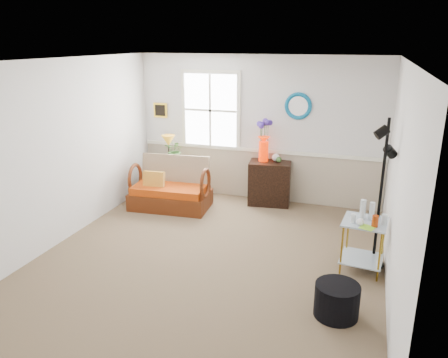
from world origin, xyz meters
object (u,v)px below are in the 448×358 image
(loveseat, at_px, (170,184))
(cabinet, at_px, (270,183))
(side_table, at_px, (363,246))
(lamp_stand, at_px, (169,177))
(floor_lamp, at_px, (381,195))
(ottoman, at_px, (337,300))

(loveseat, distance_m, cabinet, 1.77)
(loveseat, distance_m, side_table, 3.48)
(cabinet, bearing_deg, lamp_stand, 176.37)
(lamp_stand, xyz_separation_m, side_table, (3.58, -1.84, -0.01))
(side_table, xyz_separation_m, floor_lamp, (0.15, 0.19, 0.64))
(side_table, relative_size, floor_lamp, 0.35)
(loveseat, distance_m, ottoman, 3.84)
(cabinet, bearing_deg, loveseat, -162.47)
(loveseat, height_order, ottoman, loveseat)
(lamp_stand, bearing_deg, floor_lamp, -23.88)
(side_table, height_order, floor_lamp, floor_lamp)
(ottoman, bearing_deg, floor_lamp, 74.17)
(loveseat, xyz_separation_m, ottoman, (3.04, -2.33, -0.26))
(cabinet, xyz_separation_m, side_table, (1.66, -1.96, -0.05))
(lamp_stand, distance_m, cabinet, 1.92)
(lamp_stand, xyz_separation_m, cabinet, (1.92, 0.13, 0.05))
(loveseat, xyz_separation_m, floor_lamp, (3.41, -1.03, 0.54))
(loveseat, height_order, cabinet, loveseat)
(floor_lamp, bearing_deg, lamp_stand, 131.45)
(loveseat, bearing_deg, ottoman, -42.15)
(floor_lamp, height_order, ottoman, floor_lamp)
(ottoman, bearing_deg, cabinet, 115.02)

